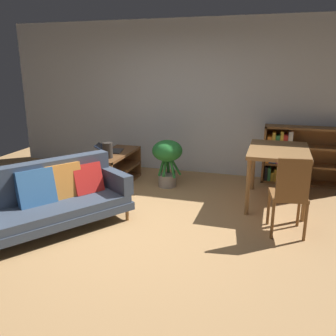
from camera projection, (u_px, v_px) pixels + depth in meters
ground_plane at (128, 230)px, 4.29m from camera, size 8.16×8.16×0.00m
back_wall_panel at (184, 98)px, 6.39m from camera, size 6.80×0.10×2.70m
fabric_couch at (54, 197)px, 4.28m from camera, size 1.58×1.86×0.81m
media_console at (115, 169)px, 5.88m from camera, size 0.46×1.19×0.54m
open_laptop at (110, 150)px, 5.90m from camera, size 0.49×0.40×0.12m
desk_speaker at (108, 150)px, 5.46m from camera, size 0.15×0.15×0.24m
potted_floor_plant at (167, 156)px, 5.71m from camera, size 0.49×0.49×0.77m
dining_table at (278, 155)px, 4.93m from camera, size 0.81×1.16×0.81m
dining_chair_near at (290, 192)px, 4.02m from camera, size 0.45×0.47×0.96m
bookshelf at (296, 155)px, 5.92m from camera, size 1.27×0.31×0.96m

